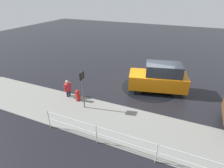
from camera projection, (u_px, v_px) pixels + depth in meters
name	position (u px, v px, depth m)	size (l,w,h in m)	color
ground_plane	(151.00, 91.00, 12.51)	(60.00, 60.00, 0.00)	black
kerb_strip	(135.00, 128.00, 9.08)	(24.00, 3.20, 0.04)	slate
moving_hatchback	(159.00, 78.00, 12.08)	(4.19, 2.55, 2.06)	orange
fire_hydrant	(78.00, 95.00, 11.20)	(0.42, 0.31, 0.80)	red
pedestrian	(68.00, 88.00, 11.54)	(0.31, 0.56, 1.22)	#B2262D
metal_railing	(157.00, 150.00, 6.92)	(10.92, 0.04, 1.05)	#B7BABF
sign_post	(83.00, 85.00, 9.96)	(0.07, 0.44, 2.40)	#4C4C51
puddle_patch	(150.00, 87.00, 12.97)	(4.13, 4.13, 0.01)	black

